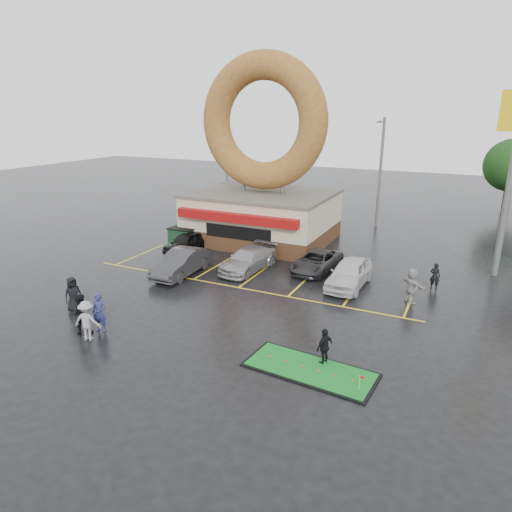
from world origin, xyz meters
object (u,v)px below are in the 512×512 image
at_px(streetlight_mid, 380,170).
at_px(person_cameraman, 325,347).
at_px(car_grey, 317,261).
at_px(car_white, 349,273).
at_px(streetlight_left, 226,163).
at_px(donut_shop, 262,182).
at_px(car_silver, 248,260).
at_px(person_blue, 100,312).
at_px(putting_green, 310,370).
at_px(dumpster, 183,238).
at_px(car_black, 186,242).
at_px(car_dgrey, 182,263).

height_order(streetlight_mid, person_cameraman, streetlight_mid).
bearing_deg(car_grey, car_white, -28.54).
bearing_deg(streetlight_left, streetlight_mid, 4.09).
xyz_separation_m(donut_shop, car_silver, (2.15, -6.68, -3.78)).
bearing_deg(donut_shop, person_blue, -90.45).
bearing_deg(person_blue, streetlight_mid, 58.73).
bearing_deg(putting_green, person_cameraman, 64.86).
xyz_separation_m(car_white, dumpster, (-13.03, 2.55, -0.13)).
xyz_separation_m(streetlight_left, person_cameraman, (16.82, -22.18, -4.02)).
distance_m(car_grey, car_white, 3.00).
relative_size(donut_shop, streetlight_mid, 1.50).
height_order(car_white, dumpster, car_white).
height_order(streetlight_left, car_silver, streetlight_left).
distance_m(car_white, putting_green, 9.36).
height_order(donut_shop, person_blue, donut_shop).
bearing_deg(streetlight_left, car_grey, -42.41).
bearing_deg(person_cameraman, person_blue, -58.89).
distance_m(person_blue, putting_green, 9.72).
height_order(donut_shop, streetlight_left, donut_shop).
distance_m(car_black, car_grey, 9.63).
distance_m(car_grey, person_cameraman, 10.94).
height_order(car_dgrey, person_cameraman, car_dgrey).
distance_m(car_black, dumpster, 1.27).
xyz_separation_m(car_black, person_cameraman, (13.40, -10.27, 0.10)).
xyz_separation_m(car_silver, person_blue, (-2.29, -10.23, 0.22)).
xyz_separation_m(streetlight_left, putting_green, (16.49, -22.88, -4.74)).
bearing_deg(car_grey, car_silver, -150.67).
bearing_deg(car_dgrey, streetlight_mid, 63.55).
bearing_deg(car_grey, donut_shop, 146.16).
distance_m(car_white, person_blue, 13.43).
distance_m(streetlight_mid, car_white, 15.21).
distance_m(car_grey, putting_green, 11.51).
relative_size(streetlight_left, putting_green, 1.73).
distance_m(car_silver, dumpster, 7.14).
height_order(person_blue, putting_green, person_blue).
distance_m(car_black, car_dgrey, 4.89).
bearing_deg(car_dgrey, dumpster, 122.82).
xyz_separation_m(donut_shop, car_grey, (6.05, -4.97, -3.85)).
distance_m(streetlight_left, person_cameraman, 28.13).
xyz_separation_m(person_blue, putting_green, (9.63, 0.98, -0.87)).
distance_m(streetlight_mid, putting_green, 24.48).
bearing_deg(car_grey, person_blue, -111.78).
relative_size(car_black, car_silver, 0.82).
bearing_deg(dumpster, person_cameraman, -36.57).
bearing_deg(dumpster, car_grey, -3.43).
height_order(person_blue, dumpster, person_blue).
xyz_separation_m(car_dgrey, car_white, (9.60, 2.52, 0.01)).
height_order(donut_shop, car_black, donut_shop).
height_order(car_silver, dumpster, car_silver).
bearing_deg(person_blue, putting_green, -9.47).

